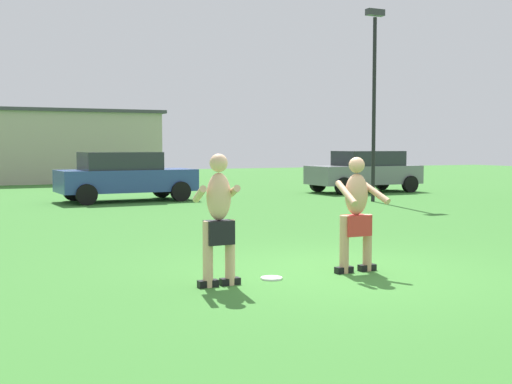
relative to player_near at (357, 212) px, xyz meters
The scene contains 8 objects.
ground_plane 0.91m from the player_near, 151.42° to the left, with size 80.00×80.00×0.00m, color #38752D.
player_near is the anchor object (origin of this frame).
player_in_black 2.11m from the player_near, behind, with size 0.63×0.60×1.69m.
frisbee 1.56m from the player_near, behind, with size 0.29×0.29×0.03m, color white.
car_gray_mid_lot 16.54m from the player_near, 55.42° to the left, with size 4.32×2.05×1.58m.
car_blue_far_end 13.34m from the player_near, 90.06° to the left, with size 4.38×2.19×1.58m.
lamp_post 12.52m from the player_near, 54.07° to the left, with size 0.60×0.24×6.06m.
outbuilding_behind_lot 27.11m from the player_near, 92.02° to the left, with size 11.34×6.42×3.52m.
Camera 1 is at (-4.97, -8.06, 1.79)m, focal length 47.00 mm.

